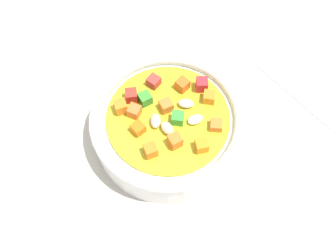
# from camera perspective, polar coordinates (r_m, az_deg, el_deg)

# --- Properties ---
(ground_plane) EXTENTS (1.40, 1.40, 0.02)m
(ground_plane) POSITION_cam_1_polar(r_m,az_deg,el_deg) (0.52, -0.00, -1.77)
(ground_plane) COLOR #BAB2A0
(soup_bowl_main) EXTENTS (0.18, 0.18, 0.06)m
(soup_bowl_main) POSITION_cam_1_polar(r_m,az_deg,el_deg) (0.49, -0.00, 0.22)
(soup_bowl_main) COLOR white
(soup_bowl_main) RESTS_ON ground_plane
(spoon) EXTENTS (0.11, 0.20, 0.01)m
(spoon) POSITION_cam_1_polar(r_m,az_deg,el_deg) (0.58, 12.16, 8.26)
(spoon) COLOR silver
(spoon) RESTS_ON ground_plane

